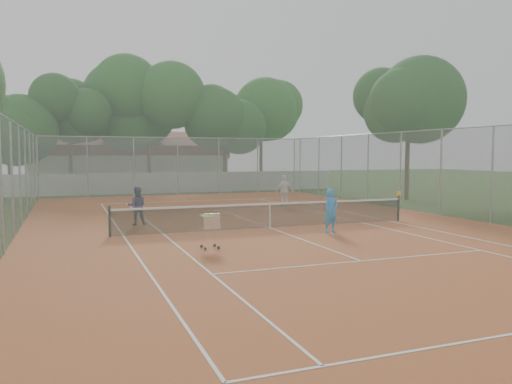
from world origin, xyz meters
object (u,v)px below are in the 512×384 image
object	(u,v)px
clubhouse	(129,161)
player_far_left	(137,206)
player_near	(331,211)
ball_hopper	(210,231)
player_far_right	(284,191)
tennis_net	(270,215)

from	to	relation	value
clubhouse	player_far_left	xyz separation A→B (m)	(-2.68, -26.38, -1.41)
player_near	player_far_left	xyz separation A→B (m)	(-6.29, 4.50, -0.03)
ball_hopper	clubhouse	bearing A→B (deg)	99.73
player_far_right	ball_hopper	xyz separation A→B (m)	(-6.91, -10.05, -0.31)
clubhouse	player_far_right	bearing A→B (deg)	-75.89
player_far_left	ball_hopper	distance (m)	6.12
tennis_net	player_far_left	bearing A→B (deg)	150.76
ball_hopper	player_far_left	bearing A→B (deg)	114.98
player_near	player_far_left	bearing A→B (deg)	134.74
tennis_net	player_near	xyz separation A→B (m)	(1.61, -1.89, 0.31)
clubhouse	ball_hopper	size ratio (longest dim) A/B	14.80
player_far_right	player_far_left	bearing A→B (deg)	25.47
player_near	player_far_left	distance (m)	7.74
player_near	player_far_right	xyz separation A→B (m)	(1.99, 8.60, 0.07)
player_near	player_far_left	size ratio (longest dim) A/B	1.04
tennis_net	player_near	world-z (taller)	player_near
player_near	ball_hopper	distance (m)	5.14
ball_hopper	player_near	bearing A→B (deg)	28.51
player_far_left	ball_hopper	size ratio (longest dim) A/B	1.38
tennis_net	player_far_left	size ratio (longest dim) A/B	7.76
clubhouse	ball_hopper	distance (m)	32.41
player_far_left	clubhouse	bearing A→B (deg)	-87.26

